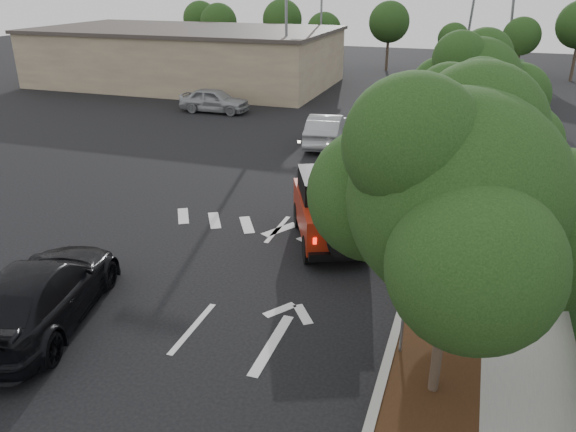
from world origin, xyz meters
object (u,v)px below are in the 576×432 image
at_px(silver_suv_ahead, 385,159).
at_px(black_suv_oncoming, 40,293).
at_px(speed_hump_sign, 405,294).
at_px(red_jeep, 329,207).

bearing_deg(silver_suv_ahead, black_suv_oncoming, -111.62).
relative_size(silver_suv_ahead, black_suv_oncoming, 1.08).
bearing_deg(silver_suv_ahead, speed_hump_sign, -76.01).
xyz_separation_m(silver_suv_ahead, black_suv_oncoming, (-5.92, -13.18, -0.03)).
height_order(silver_suv_ahead, black_suv_oncoming, silver_suv_ahead).
bearing_deg(silver_suv_ahead, red_jeep, -93.21).
bearing_deg(speed_hump_sign, red_jeep, 122.98).
height_order(red_jeep, speed_hump_sign, speed_hump_sign).
distance_m(black_suv_oncoming, speed_hump_sign, 8.45).
bearing_deg(black_suv_oncoming, speed_hump_sign, 175.44).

